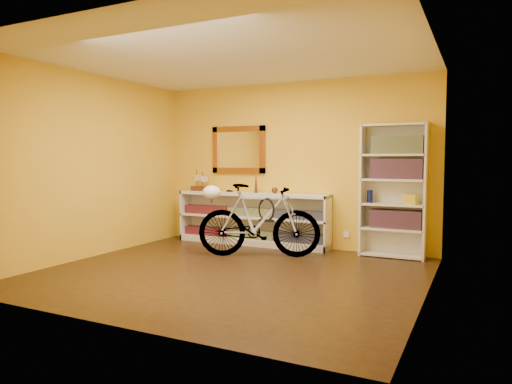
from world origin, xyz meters
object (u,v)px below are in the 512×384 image
at_px(console_unit, 252,219).
at_px(bookcase, 393,190).
at_px(bicycle, 259,220).
at_px(helmet, 212,192).

relative_size(console_unit, bookcase, 1.37).
bearing_deg(bicycle, bookcase, -85.35).
height_order(bookcase, helmet, bookcase).
xyz_separation_m(console_unit, bookcase, (2.22, 0.03, 0.52)).
relative_size(console_unit, helmet, 9.88).
relative_size(bicycle, helmet, 6.75).
height_order(bicycle, helmet, bicycle).
bearing_deg(helmet, bicycle, 21.30).
distance_m(bookcase, bicycle, 1.94).
height_order(console_unit, helmet, helmet).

